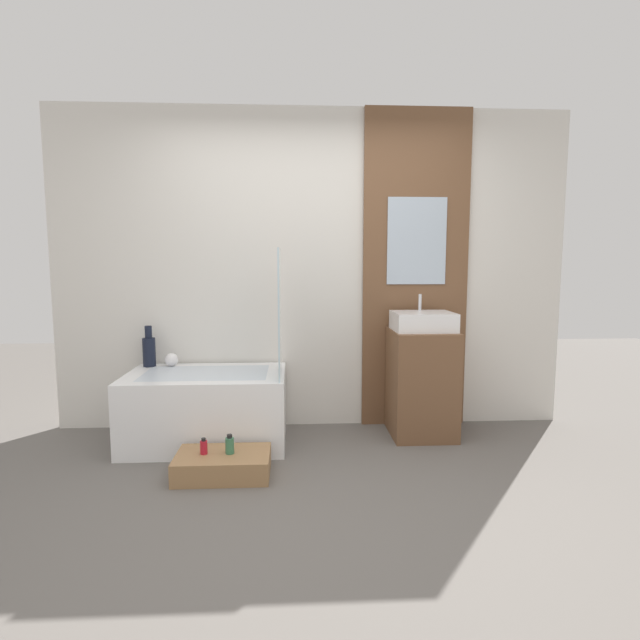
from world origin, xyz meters
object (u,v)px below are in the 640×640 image
object	(u,v)px
wooden_step_bench	(223,464)
bottle_soap_primary	(204,447)
vase_tall_dark	(149,350)
bottle_soap_secondary	(230,445)
sink	(423,321)
vase_round_light	(171,360)
bathtub	(207,408)

from	to	relation	value
wooden_step_bench	bottle_soap_primary	distance (m)	0.17
wooden_step_bench	vase_tall_dark	size ratio (longest dim) A/B	1.85
bottle_soap_primary	bottle_soap_secondary	distance (m)	0.17
sink	vase_round_light	bearing A→B (deg)	175.02
sink	bottle_soap_primary	distance (m)	1.88
wooden_step_bench	bottle_soap_secondary	size ratio (longest dim) A/B	4.78
vase_round_light	bottle_soap_primary	world-z (taller)	vase_round_light
bathtub	bottle_soap_secondary	bearing A→B (deg)	-67.80
sink	vase_tall_dark	size ratio (longest dim) A/B	1.42
vase_tall_dark	wooden_step_bench	bearing A→B (deg)	-51.54
vase_round_light	bottle_soap_primary	xyz separation A→B (m)	(0.40, -0.87, -0.40)
bathtub	vase_tall_dark	xyz separation A→B (m)	(-0.49, 0.27, 0.40)
wooden_step_bench	bottle_soap_primary	world-z (taller)	bottle_soap_primary
sink	bottle_soap_secondary	bearing A→B (deg)	-153.94
sink	bathtub	bearing A→B (deg)	-176.79
wooden_step_bench	bottle_soap_secondary	world-z (taller)	bottle_soap_secondary
sink	bottle_soap_primary	size ratio (longest dim) A/B	4.40
wooden_step_bench	vase_round_light	distance (m)	1.14
bathtub	vase_round_light	size ratio (longest dim) A/B	11.33
bathtub	bottle_soap_primary	size ratio (longest dim) A/B	11.27
vase_round_light	bottle_soap_secondary	xyz separation A→B (m)	(0.56, -0.87, -0.39)
vase_round_light	bottle_soap_primary	size ratio (longest dim) A/B	0.99
wooden_step_bench	bathtub	bearing A→B (deg)	108.43
sink	vase_tall_dark	xyz separation A→B (m)	(-2.16, 0.18, -0.24)
sink	vase_tall_dark	distance (m)	2.18
sink	vase_round_light	distance (m)	2.02
bathtub	wooden_step_bench	distance (m)	0.67
bathtub	vase_round_light	world-z (taller)	vase_round_light
wooden_step_bench	vase_tall_dark	bearing A→B (deg)	128.46
bathtub	vase_round_light	distance (m)	0.52
wooden_step_bench	vase_round_light	xyz separation A→B (m)	(-0.52, 0.87, 0.52)
wooden_step_bench	sink	world-z (taller)	sink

